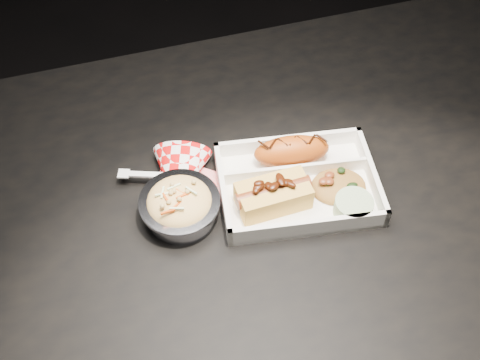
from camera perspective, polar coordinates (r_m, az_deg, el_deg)
The scene contains 8 objects.
dining_table at distance 1.06m, azimuth 3.61°, elevation -3.70°, with size 1.20×0.80×0.75m.
food_tray at distance 0.98m, azimuth 5.45°, elevation -0.57°, with size 0.27×0.22×0.04m.
fried_pastry at distance 0.99m, azimuth 4.91°, elevation 2.76°, with size 0.13×0.05×0.05m, color #BC5012.
hotdog at distance 0.93m, azimuth 3.19°, elevation -1.32°, with size 0.12×0.06×0.06m.
fried_rice_mound at distance 0.97m, azimuth 9.39°, elevation -0.21°, with size 0.09×0.07×0.03m, color #A87130.
cupcake_liner at distance 0.95m, azimuth 10.69°, elevation -2.54°, with size 0.06×0.06×0.03m, color #A0B98B.
foil_coleslaw_cup at distance 0.93m, azimuth -5.74°, elevation -2.33°, with size 0.13×0.13×0.07m.
napkin_fork at distance 0.98m, azimuth -5.79°, elevation 0.23°, with size 0.18×0.15×0.10m.
Camera 1 is at (-0.24, -0.55, 1.53)m, focal length 45.00 mm.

